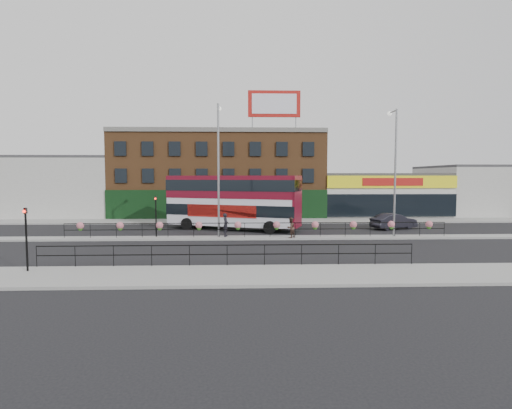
{
  "coord_description": "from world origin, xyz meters",
  "views": [
    {
      "loc": [
        -1.19,
        -31.18,
        4.89
      ],
      "look_at": [
        0.0,
        3.0,
        2.5
      ],
      "focal_mm": 28.0,
      "sensor_mm": 36.0,
      "label": 1
    }
  ],
  "objects_px": {
    "lamp_column_west": "(219,158)",
    "lamp_column_east": "(394,161)",
    "double_decker_bus": "(233,197)",
    "car": "(394,221)",
    "pedestrian_b": "(291,228)",
    "pedestrian_a": "(226,225)"
  },
  "relations": [
    {
      "from": "double_decker_bus",
      "to": "car",
      "type": "height_order",
      "value": "double_decker_bus"
    },
    {
      "from": "double_decker_bus",
      "to": "car",
      "type": "xyz_separation_m",
      "value": [
        14.97,
        0.01,
        -2.33
      ]
    },
    {
      "from": "car",
      "to": "pedestrian_b",
      "type": "bearing_deg",
      "value": 99.14
    },
    {
      "from": "double_decker_bus",
      "to": "lamp_column_east",
      "type": "relative_size",
      "value": 1.24
    },
    {
      "from": "car",
      "to": "lamp_column_east",
      "type": "xyz_separation_m",
      "value": [
        -2.03,
        -5.06,
        5.39
      ]
    },
    {
      "from": "car",
      "to": "lamp_column_east",
      "type": "distance_m",
      "value": 7.67
    },
    {
      "from": "pedestrian_a",
      "to": "lamp_column_west",
      "type": "relative_size",
      "value": 0.18
    },
    {
      "from": "double_decker_bus",
      "to": "pedestrian_a",
      "type": "relative_size",
      "value": 6.82
    },
    {
      "from": "lamp_column_east",
      "to": "double_decker_bus",
      "type": "bearing_deg",
      "value": 158.67
    },
    {
      "from": "double_decker_bus",
      "to": "pedestrian_a",
      "type": "distance_m",
      "value": 5.49
    },
    {
      "from": "car",
      "to": "lamp_column_west",
      "type": "distance_m",
      "value": 17.67
    },
    {
      "from": "lamp_column_east",
      "to": "pedestrian_a",
      "type": "bearing_deg",
      "value": -179.81
    },
    {
      "from": "pedestrian_b",
      "to": "lamp_column_east",
      "type": "xyz_separation_m",
      "value": [
        8.36,
        0.87,
        5.19
      ]
    },
    {
      "from": "pedestrian_a",
      "to": "car",
      "type": "bearing_deg",
      "value": -61.72
    },
    {
      "from": "pedestrian_a",
      "to": "lamp_column_east",
      "type": "xyz_separation_m",
      "value": [
        13.43,
        0.04,
        5.06
      ]
    },
    {
      "from": "lamp_column_east",
      "to": "car",
      "type": "bearing_deg",
      "value": 68.13
    },
    {
      "from": "car",
      "to": "lamp_column_east",
      "type": "relative_size",
      "value": 0.47
    },
    {
      "from": "pedestrian_b",
      "to": "lamp_column_east",
      "type": "distance_m",
      "value": 9.87
    },
    {
      "from": "double_decker_bus",
      "to": "lamp_column_east",
      "type": "bearing_deg",
      "value": -21.33
    },
    {
      "from": "car",
      "to": "lamp_column_east",
      "type": "bearing_deg",
      "value": 137.54
    },
    {
      "from": "car",
      "to": "pedestrian_a",
      "type": "relative_size",
      "value": 2.56
    },
    {
      "from": "lamp_column_west",
      "to": "lamp_column_east",
      "type": "bearing_deg",
      "value": -0.22
    }
  ]
}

